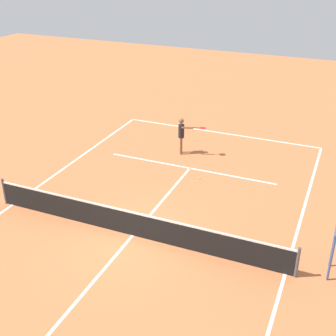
% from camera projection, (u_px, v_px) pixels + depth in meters
% --- Properties ---
extents(ground_plane, '(60.00, 60.00, 0.00)m').
position_uv_depth(ground_plane, '(133.00, 235.00, 15.44)').
color(ground_plane, '#C66B3D').
extents(court_lines, '(10.51, 20.55, 0.01)m').
position_uv_depth(court_lines, '(133.00, 235.00, 15.44)').
color(court_lines, white).
rests_on(court_lines, ground).
extents(tennis_net, '(11.11, 0.10, 1.07)m').
position_uv_depth(tennis_net, '(132.00, 223.00, 15.22)').
color(tennis_net, '#4C4C51').
rests_on(tennis_net, ground).
extents(player_serving, '(1.34, 0.56, 1.77)m').
position_uv_depth(player_serving, '(182.00, 133.00, 21.03)').
color(player_serving, brown).
rests_on(player_serving, ground).
extents(tennis_ball, '(0.07, 0.07, 0.07)m').
position_uv_depth(tennis_ball, '(199.00, 178.00, 19.15)').
color(tennis_ball, '#CCE033').
rests_on(tennis_ball, ground).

